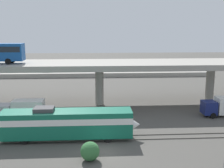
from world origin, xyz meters
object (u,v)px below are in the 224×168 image
at_px(parked_car_2, 2,69).
at_px(parked_car_5, 141,66).
at_px(parked_car_0, 124,68).
at_px(parked_car_4, 184,65).
at_px(parked_car_6, 46,69).
at_px(parked_car_1, 74,68).
at_px(service_truck_east, 23,109).
at_px(train_locomotive, 74,122).
at_px(parked_car_3, 107,66).

bearing_deg(parked_car_2, parked_car_5, 5.44).
height_order(parked_car_0, parked_car_5, same).
xyz_separation_m(parked_car_4, parked_car_5, (-13.82, 0.22, 0.00)).
bearing_deg(parked_car_4, parked_car_6, 7.56).
xyz_separation_m(parked_car_0, parked_car_4, (19.93, 5.07, -0.00)).
bearing_deg(parked_car_4, parked_car_1, 6.06).
bearing_deg(service_truck_east, parked_car_5, -119.19).
height_order(parked_car_0, parked_car_6, same).
height_order(service_truck_east, parked_car_0, service_truck_east).
bearing_deg(parked_car_6, parked_car_5, -168.50).
bearing_deg(parked_car_6, parked_car_1, -166.14).
height_order(parked_car_2, parked_car_5, same).
bearing_deg(parked_car_5, parked_car_0, 40.90).
xyz_separation_m(train_locomotive, parked_car_6, (-11.74, 47.89, -0.17)).
bearing_deg(parked_car_3, parked_car_2, 7.98).
bearing_deg(parked_car_4, parked_car_2, 3.88).
bearing_deg(parked_car_3, service_truck_east, 72.54).
height_order(parked_car_2, parked_car_6, same).
xyz_separation_m(parked_car_2, parked_car_6, (12.97, -1.91, -0.00)).
distance_m(service_truck_east, parked_car_1, 42.15).
height_order(service_truck_east, parked_car_3, service_truck_east).
bearing_deg(parked_car_6, service_truck_east, 94.98).
relative_size(parked_car_1, parked_car_2, 0.90).
xyz_separation_m(service_truck_east, parked_car_5, (25.59, 45.80, 0.38)).
relative_size(parked_car_1, parked_car_3, 0.90).
bearing_deg(parked_car_3, parked_car_0, 131.39).
xyz_separation_m(service_truck_east, parked_car_2, (-16.45, 41.79, 0.38)).
height_order(train_locomotive, parked_car_4, train_locomotive).
bearing_deg(parked_car_0, parked_car_3, -48.61).
bearing_deg(parked_car_6, train_locomotive, 103.77).
xyz_separation_m(train_locomotive, parked_car_0, (11.21, 48.51, -0.17)).
bearing_deg(parked_car_1, parked_car_2, -179.74).
xyz_separation_m(service_truck_east, parked_car_3, (14.51, 46.14, 0.38)).
distance_m(parked_car_2, parked_car_3, 31.26).
height_order(parked_car_1, parked_car_5, same).
height_order(train_locomotive, parked_car_0, train_locomotive).
relative_size(parked_car_0, parked_car_1, 1.04).
height_order(service_truck_east, parked_car_6, service_truck_east).
distance_m(service_truck_east, parked_car_4, 60.25).
bearing_deg(parked_car_2, parked_car_3, 7.98).
xyz_separation_m(parked_car_0, parked_car_2, (-35.92, 1.29, 0.00)).
relative_size(service_truck_east, parked_car_1, 1.67).
relative_size(parked_car_1, parked_car_5, 0.97).
distance_m(parked_car_4, parked_car_6, 43.26).
relative_size(train_locomotive, parked_car_1, 4.21).
bearing_deg(service_truck_east, parked_car_6, -85.02).
xyz_separation_m(parked_car_2, parked_car_4, (55.85, 3.78, -0.00)).
bearing_deg(parked_car_0, train_locomotive, 76.99).
bearing_deg(parked_car_3, parked_car_1, 23.30).
relative_size(parked_car_5, parked_car_6, 1.01).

